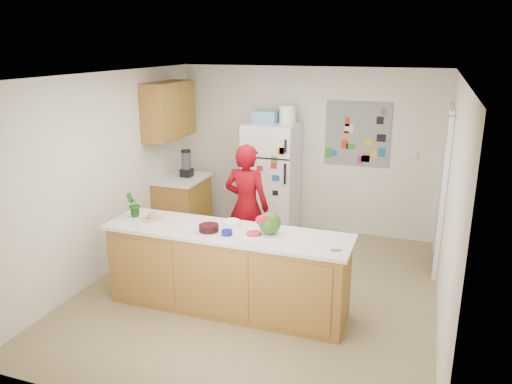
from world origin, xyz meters
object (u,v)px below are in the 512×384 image
(cherry_bowl, at_px, (209,228))
(watermelon, at_px, (270,223))
(person, at_px, (247,207))
(refrigerator, at_px, (272,179))

(cherry_bowl, bearing_deg, watermelon, 9.83)
(person, bearing_deg, watermelon, 124.23)
(refrigerator, xyz_separation_m, cherry_bowl, (0.09, -2.46, 0.11))
(refrigerator, height_order, cherry_bowl, refrigerator)
(refrigerator, relative_size, cherry_bowl, 8.10)
(person, height_order, watermelon, person)
(watermelon, xyz_separation_m, cherry_bowl, (-0.64, -0.11, -0.09))
(refrigerator, distance_m, person, 1.27)
(refrigerator, distance_m, cherry_bowl, 2.46)
(cherry_bowl, bearing_deg, refrigerator, 91.99)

